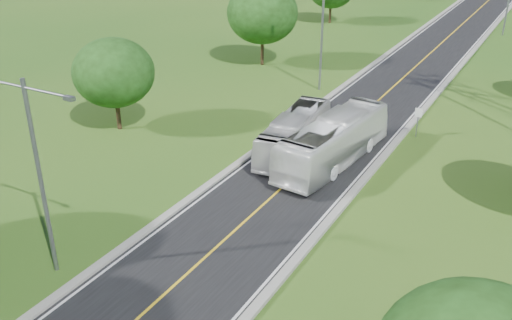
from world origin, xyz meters
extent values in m
plane|color=#215116|center=(0.00, 60.00, 0.00)|extent=(260.00, 260.00, 0.00)
cube|color=black|center=(0.00, 66.00, 0.03)|extent=(8.00, 150.00, 0.06)
cube|color=gray|center=(-4.25, 66.00, 0.11)|extent=(0.50, 150.00, 0.22)
cube|color=gray|center=(4.25, 66.00, 0.11)|extent=(0.50, 150.00, 0.22)
cylinder|color=slate|center=(5.20, 38.00, 1.20)|extent=(0.08, 0.08, 2.40)
cube|color=white|center=(5.20, 37.97, 2.00)|extent=(0.55, 0.04, 0.70)
cylinder|color=slate|center=(-6.00, 12.00, 5.00)|extent=(0.22, 0.22, 10.00)
cylinder|color=slate|center=(-7.40, 12.00, 9.60)|extent=(2.80, 0.12, 0.12)
cylinder|color=slate|center=(-4.60, 12.00, 9.60)|extent=(2.80, 0.12, 0.12)
cube|color=slate|center=(-3.30, 12.00, 9.55)|extent=(0.50, 0.25, 0.18)
cylinder|color=slate|center=(-6.00, 45.00, 5.00)|extent=(0.22, 0.22, 10.00)
cylinder|color=black|center=(-16.00, 28.00, 1.35)|extent=(0.36, 0.36, 2.70)
ellipsoid|color=#1B390F|center=(-16.00, 28.00, 4.65)|extent=(6.30, 6.30, 5.36)
cylinder|color=black|center=(-15.00, 50.00, 1.62)|extent=(0.36, 0.36, 3.24)
ellipsoid|color=#1B390F|center=(-15.00, 50.00, 5.58)|extent=(7.56, 7.56, 6.43)
cylinder|color=black|center=(-17.00, 74.00, 1.44)|extent=(0.36, 0.36, 2.88)
imported|color=white|center=(1.42, 30.28, 1.73)|extent=(4.00, 12.20, 3.34)
imported|color=silver|center=(-1.84, 30.82, 1.48)|extent=(3.46, 10.41, 2.84)
camera|label=1|loc=(14.34, -3.69, 17.28)|focal=40.00mm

